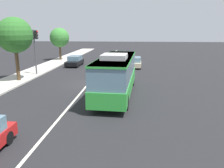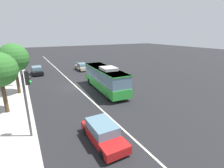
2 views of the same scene
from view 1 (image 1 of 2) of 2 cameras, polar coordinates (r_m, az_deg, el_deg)
The scene contains 9 objects.
ground_plane at distance 22.39m, azimuth -6.02°, elevation -0.04°, with size 160.00×160.00×0.00m, color black.
sidewalk_kerb at distance 25.18m, azimuth -24.07°, elevation 0.52°, with size 80.00×3.34×0.14m, color #B2ADA3.
lane_centre_line at distance 22.39m, azimuth -6.02°, elevation -0.03°, with size 76.00×0.16×0.01m, color silver.
transit_bus at distance 18.23m, azimuth 1.11°, elevation 2.72°, with size 10.12×3.03×3.46m.
sedan_black at distance 33.98m, azimuth -9.32°, elevation 5.75°, with size 4.50×1.83×1.46m.
sedan_beige at distance 32.37m, azimuth 5.69°, elevation 5.47°, with size 4.53×1.87×1.46m.
traffic_light_near_corner at distance 27.55m, azimuth -18.61°, elevation 9.38°, with size 0.33×0.62×5.20m.
street_tree_kerbside_centre at distance 24.88m, azimuth -23.24°, elevation 11.14°, with size 3.52×3.52×6.44m.
street_tree_kerbside_right at distance 40.28m, azimuth -13.04°, elevation 11.26°, with size 3.23×3.23×5.50m.
Camera 1 is at (-21.32, -4.39, 5.23)m, focal length 36.44 mm.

